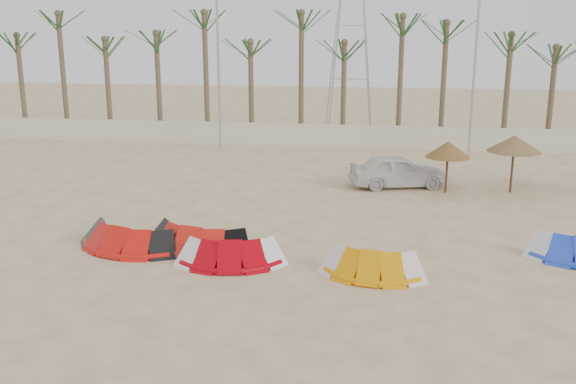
% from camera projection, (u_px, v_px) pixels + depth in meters
% --- Properties ---
extents(ground, '(120.00, 120.00, 0.00)m').
position_uv_depth(ground, '(256.00, 294.00, 17.26)').
color(ground, beige).
rests_on(ground, ground).
extents(boundary_wall, '(60.00, 0.30, 1.30)m').
position_uv_depth(boundary_wall, '(327.00, 135.00, 38.16)').
color(boundary_wall, beige).
rests_on(boundary_wall, ground).
extents(palm_line, '(52.00, 4.00, 7.70)m').
position_uv_depth(palm_line, '(342.00, 35.00, 38.04)').
color(palm_line, brown).
rests_on(palm_line, ground).
extents(lamp_b, '(1.25, 0.14, 11.00)m').
position_uv_depth(lamp_b, '(219.00, 48.00, 35.79)').
color(lamp_b, '#A5A8AD').
rests_on(lamp_b, ground).
extents(lamp_c, '(1.25, 0.14, 11.00)m').
position_uv_depth(lamp_c, '(477.00, 50.00, 33.83)').
color(lamp_c, '#A5A8AD').
rests_on(lamp_c, ground).
extents(pylon, '(3.00, 3.00, 14.00)m').
position_uv_depth(pylon, '(349.00, 131.00, 43.93)').
color(pylon, '#A5A8AD').
rests_on(pylon, ground).
extents(kite_red_left, '(3.90, 2.45, 0.90)m').
position_uv_depth(kite_red_left, '(130.00, 234.00, 20.87)').
color(kite_red_left, red).
rests_on(kite_red_left, ground).
extents(kite_red_mid, '(3.87, 2.28, 0.90)m').
position_uv_depth(kite_red_mid, '(199.00, 234.00, 20.90)').
color(kite_red_mid, red).
rests_on(kite_red_mid, ground).
extents(kite_red_right, '(3.38, 1.94, 0.90)m').
position_uv_depth(kite_red_right, '(233.00, 249.00, 19.52)').
color(kite_red_right, '#A6000B').
rests_on(kite_red_right, ground).
extents(kite_orange, '(3.14, 1.90, 0.90)m').
position_uv_depth(kite_orange, '(372.00, 260.00, 18.59)').
color(kite_orange, orange).
rests_on(kite_orange, ground).
extents(parasol_left, '(1.90, 1.90, 2.26)m').
position_uv_depth(parasol_left, '(448.00, 149.00, 27.27)').
color(parasol_left, '#4C331E').
rests_on(parasol_left, ground).
extents(parasol_mid, '(2.30, 2.30, 2.50)m').
position_uv_depth(parasol_mid, '(514.00, 144.00, 27.24)').
color(parasol_mid, '#4C331E').
rests_on(parasol_mid, ground).
extents(car, '(4.54, 2.72, 1.45)m').
position_uv_depth(car, '(397.00, 171.00, 28.56)').
color(car, silver).
rests_on(car, ground).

